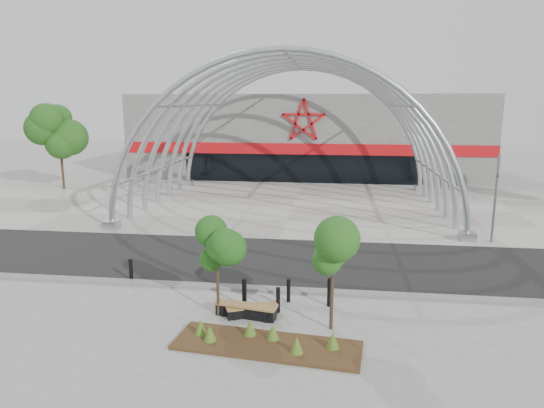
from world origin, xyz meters
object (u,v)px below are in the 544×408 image
Objects in this scene: street_tree_0 at (217,252)px; bench_1 at (252,311)px; bench_0 at (246,311)px; bollard_2 at (278,300)px; signal_pole at (495,197)px; street_tree_1 at (333,256)px.

street_tree_0 is 1.78× the size of bench_1.
bench_0 reaches higher than bench_1.
bollard_2 is (2.03, 0.55, -1.85)m from street_tree_0.
bollard_2 is (-10.16, -9.97, -2.00)m from signal_pole.
street_tree_0 reaches higher than bench_1.
bollard_2 is at bearing 26.77° from bench_0.
street_tree_1 is (-8.28, -11.02, 0.04)m from signal_pole.
bench_1 is at bearing 6.13° from street_tree_0.
signal_pole is 16.09m from street_tree_0.
street_tree_0 is 0.92× the size of street_tree_1.
street_tree_1 is 1.57× the size of bench_0.
signal_pole reaches higher than bollard_2.
bench_0 is at bearing 169.96° from street_tree_1.
street_tree_1 is 2.97m from bollard_2.
street_tree_0 is 2.30m from bench_0.
signal_pole reaches higher than street_tree_1.
street_tree_0 is (-12.19, -10.51, -0.15)m from signal_pole.
bollard_2 is at bearing 150.61° from street_tree_1.
bench_1 is at bearing 29.31° from bench_0.
signal_pole reaches higher than bench_1.
signal_pole is 13.79m from street_tree_1.
bench_0 is at bearing -153.23° from bollard_2.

